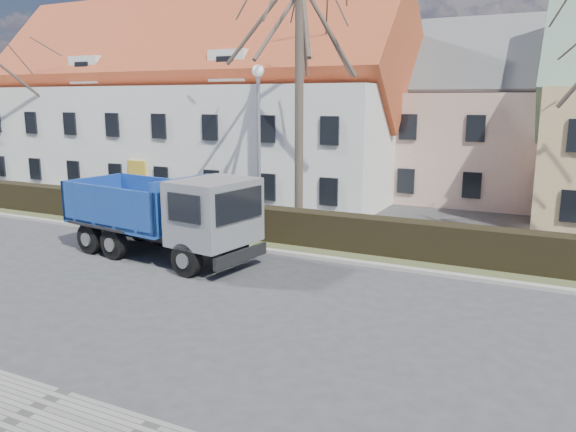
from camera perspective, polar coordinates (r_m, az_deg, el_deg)
The scene contains 11 objects.
ground at distance 16.16m, azimuth -5.54°, elevation -8.15°, with size 120.00×120.00×0.00m, color #38383A.
curb_far at distance 20.00m, azimuth 1.46°, elevation -3.99°, with size 80.00×0.30×0.12m, color #9F9891.
grass_strip at distance 21.41m, azimuth 3.28°, elevation -2.97°, with size 80.00×3.00×0.10m, color #444C2B.
hedge at distance 21.09m, azimuth 3.08°, elevation -1.52°, with size 60.00×0.90×1.30m, color black.
building_white at distance 35.76m, azimuth -9.88°, elevation 10.42°, with size 26.80×10.80×9.50m, color silver, non-canonical shape.
building_pink at distance 33.14m, azimuth 19.54°, elevation 8.53°, with size 10.80×8.80×8.00m, color #CEA491, non-canonical shape.
tree_1 at distance 23.64m, azimuth 1.14°, elevation 13.79°, with size 9.20×9.20×12.65m, color #45382F, non-canonical shape.
dump_truck at distance 20.37m, azimuth -13.36°, elevation 0.26°, with size 7.69×2.86×3.07m, color navy, non-canonical shape.
streetlight at distance 22.89m, azimuth -2.98°, elevation 6.66°, with size 0.54×0.54×6.91m, color #969AA0, non-canonical shape.
cart_frame at distance 22.45m, azimuth -13.54°, elevation -1.82°, with size 0.75×0.43×0.69m, color silver, non-canonical shape.
parked_car_a at distance 28.29m, azimuth -6.96°, elevation 1.82°, with size 1.51×3.76×1.28m, color black.
Camera 1 is at (8.13, -12.84, 5.50)m, focal length 35.00 mm.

